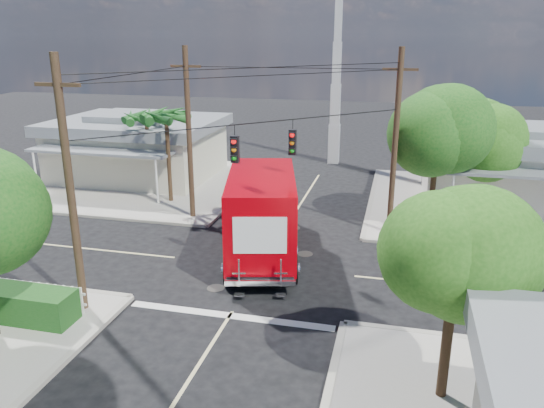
% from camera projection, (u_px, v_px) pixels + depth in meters
% --- Properties ---
extents(ground, '(120.00, 120.00, 0.00)m').
position_uv_depth(ground, '(261.00, 266.00, 22.75)').
color(ground, black).
rests_on(ground, ground).
extents(sidewalk_ne, '(14.12, 14.12, 0.14)m').
position_uv_depth(sidewalk_ne, '(493.00, 207.00, 30.33)').
color(sidewalk_ne, '#AAA499').
rests_on(sidewalk_ne, ground).
extents(sidewalk_nw, '(14.12, 14.12, 0.14)m').
position_uv_depth(sidewalk_nw, '(145.00, 183.00, 35.26)').
color(sidewalk_nw, '#AAA499').
rests_on(sidewalk_nw, ground).
extents(road_markings, '(32.00, 32.00, 0.01)m').
position_uv_depth(road_markings, '(252.00, 281.00, 21.39)').
color(road_markings, beige).
rests_on(road_markings, ground).
extents(building_ne, '(11.80, 10.20, 4.50)m').
position_uv_depth(building_ne, '(525.00, 166.00, 30.28)').
color(building_ne, silver).
rests_on(building_ne, sidewalk_ne).
extents(building_nw, '(10.80, 10.20, 4.30)m').
position_uv_depth(building_nw, '(138.00, 146.00, 36.32)').
color(building_nw, beige).
rests_on(building_nw, sidewalk_nw).
extents(radio_tower, '(0.80, 0.80, 17.00)m').
position_uv_depth(radio_tower, '(336.00, 89.00, 39.41)').
color(radio_tower, silver).
rests_on(radio_tower, ground).
extents(tree_ne_front, '(4.21, 4.14, 6.66)m').
position_uv_depth(tree_ne_front, '(438.00, 136.00, 25.91)').
color(tree_ne_front, '#422D1C').
rests_on(tree_ne_front, sidewalk_ne).
extents(tree_ne_back, '(3.77, 3.66, 5.82)m').
position_uv_depth(tree_ne_back, '(487.00, 142.00, 27.54)').
color(tree_ne_back, '#422D1C').
rests_on(tree_ne_back, sidewalk_ne).
extents(tree_se, '(3.67, 3.54, 5.62)m').
position_uv_depth(tree_se, '(456.00, 264.00, 13.23)').
color(tree_se, '#422D1C').
rests_on(tree_se, sidewalk_se).
extents(palm_nw_front, '(3.01, 3.08, 5.59)m').
position_uv_depth(palm_nw_front, '(166.00, 117.00, 29.85)').
color(palm_nw_front, '#422D1C').
rests_on(palm_nw_front, sidewalk_nw).
extents(palm_nw_back, '(3.01, 3.08, 5.19)m').
position_uv_depth(palm_nw_back, '(146.00, 119.00, 31.80)').
color(palm_nw_back, '#422D1C').
rests_on(palm_nw_back, sidewalk_nw).
extents(utility_poles, '(12.00, 10.68, 9.00)m').
position_uv_depth(utility_poles, '(235.00, 150.00, 23.17)').
color(utility_poles, '#473321').
rests_on(utility_poles, ground).
extents(picket_fence, '(5.94, 0.06, 1.00)m').
position_uv_depth(picket_fence, '(13.00, 291.00, 19.13)').
color(picket_fence, silver).
rests_on(picket_fence, sidewalk_sw).
extents(vending_boxes, '(1.90, 0.50, 1.10)m').
position_uv_depth(vending_boxes, '(416.00, 217.00, 26.80)').
color(vending_boxes, maroon).
rests_on(vending_boxes, sidewalk_ne).
extents(delivery_truck, '(4.70, 9.34, 3.89)m').
position_uv_depth(delivery_truck, '(262.00, 212.00, 23.53)').
color(delivery_truck, black).
rests_on(delivery_truck, ground).
extents(parked_car, '(5.67, 3.77, 1.45)m').
position_uv_depth(parked_car, '(531.00, 260.00, 21.59)').
color(parked_car, silver).
rests_on(parked_car, ground).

